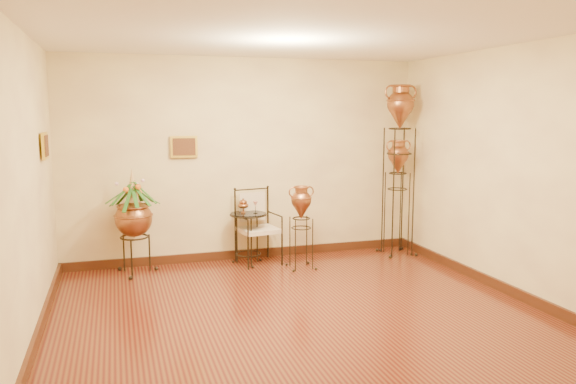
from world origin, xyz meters
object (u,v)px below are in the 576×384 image
object	(u,v)px
planter_urn	(133,214)
armchair	(258,227)
amphora_tall	(399,168)
amphora_mid	(397,196)
side_table	(248,238)

from	to	relation	value
planter_urn	armchair	bearing A→B (deg)	0.00
amphora_tall	planter_urn	bearing A→B (deg)	178.56
amphora_tall	armchair	xyz separation A→B (m)	(-2.06, 0.09, -0.75)
amphora_tall	amphora_mid	size ratio (longest dim) A/B	1.47
amphora_mid	planter_urn	bearing A→B (deg)	178.92
armchair	planter_urn	bearing A→B (deg)	170.56
planter_urn	armchair	distance (m)	1.66
amphora_mid	amphora_tall	bearing A→B (deg)	-90.00
amphora_tall	side_table	size ratio (longest dim) A/B	2.77
amphora_tall	side_table	xyz separation A→B (m)	(-2.20, 0.09, -0.89)
amphora_tall	armchair	world-z (taller)	amphora_tall
side_table	amphora_mid	bearing A→B (deg)	-1.84
amphora_tall	armchair	size ratio (longest dim) A/B	2.43
planter_urn	side_table	bearing A→B (deg)	0.03
amphora_mid	armchair	world-z (taller)	amphora_mid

